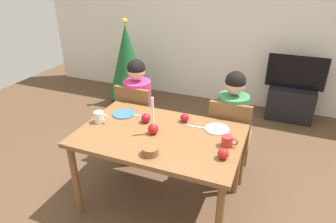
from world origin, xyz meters
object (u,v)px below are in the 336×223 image
chair_left (137,117)px  person_left_child (138,111)px  candle_centerpiece (153,127)px  mug_left (99,117)px  plate_right (217,129)px  dining_table (159,142)px  christmas_tree (127,61)px  plate_left (124,114)px  bowl_walnuts (150,151)px  chair_right (229,135)px  tv_stand (290,103)px  apple_by_left_plate (146,118)px  apple_by_right_mug (223,154)px  person_right_child (230,128)px  mug_right (227,141)px  tv (296,72)px  apple_near_candle (185,118)px

chair_left → person_left_child: person_left_child is taller
candle_centerpiece → mug_left: bearing=179.7°
chair_left → plate_right: 1.07m
dining_table → person_left_child: size_ratio=1.19×
christmas_tree → person_left_child: bearing=-56.7°
plate_left → bowl_walnuts: bowl_walnuts is taller
christmas_tree → candle_centerpiece: size_ratio=3.99×
chair_right → bowl_walnuts: bearing=-115.9°
tv_stand → apple_by_left_plate: size_ratio=7.41×
candle_centerpiece → apple_by_right_mug: (0.63, -0.14, -0.03)m
person_right_child → plate_right: size_ratio=5.55×
person_left_child → mug_left: person_left_child is taller
candle_centerpiece → plate_left: bearing=151.8°
chair_left → candle_centerpiece: bearing=-52.1°
plate_left → bowl_walnuts: (0.52, -0.51, 0.02)m
chair_right → candle_centerpiece: bearing=-131.5°
mug_right → apple_by_left_plate: size_ratio=1.53×
mug_right → tv: bearing=77.5°
candle_centerpiece → bowl_walnuts: candle_centerpiece is taller
candle_centerpiece → christmas_tree: bearing=124.4°
apple_near_candle → dining_table: bearing=-114.4°
christmas_tree → apple_near_candle: christmas_tree is taller
person_right_child → bowl_walnuts: 1.07m
chair_left → chair_right: 1.04m
dining_table → apple_by_left_plate: bearing=143.9°
chair_left → chair_right: (1.04, 0.00, 0.00)m
chair_right → plate_left: size_ratio=4.19×
chair_right → person_right_child: bearing=90.0°
mug_left → bowl_walnuts: bearing=-24.2°
person_left_child → bowl_walnuts: 1.14m
tv_stand → plate_left: 2.65m
apple_near_candle → mug_left: bearing=-157.3°
plate_left → bowl_walnuts: bearing=-44.3°
mug_left → person_right_child: bearing=30.9°
plate_right → bowl_walnuts: 0.68m
dining_table → mug_left: 0.61m
christmas_tree → mug_right: (1.95, -1.89, 0.09)m
dining_table → mug_left: size_ratio=10.29×
christmas_tree → candle_centerpiece: 2.35m
christmas_tree → person_right_child: bearing=-34.2°
mug_left → apple_by_left_plate: 0.42m
plate_right → apple_by_right_mug: apple_by_right_mug is taller
dining_table → mug_left: (-0.59, -0.01, 0.14)m
chair_left → apple_by_left_plate: size_ratio=10.43×
chair_right → apple_by_right_mug: (0.08, -0.76, 0.28)m
person_left_child → mug_right: bearing=-28.8°
plate_left → plate_right: 0.91m
tv → bowl_walnuts: bearing=-111.4°
christmas_tree → mug_right: christmas_tree is taller
chair_right → christmas_tree: size_ratio=0.67×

